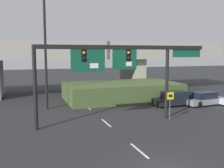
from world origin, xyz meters
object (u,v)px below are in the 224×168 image
at_px(signal_gantry, 118,61).
at_px(parked_sedan_near_right, 175,99).
at_px(speed_limit_sign, 170,102).
at_px(highway_light_pole_near, 45,25).
at_px(parked_sedan_mid_right, 204,99).

relative_size(signal_gantry, parked_sedan_near_right, 2.95).
relative_size(speed_limit_sign, highway_light_pole_near, 0.15).
bearing_deg(speed_limit_sign, parked_sedan_near_right, 53.89).
height_order(highway_light_pole_near, parked_sedan_near_right, highway_light_pole_near).
distance_m(signal_gantry, parked_sedan_mid_right, 12.41).
height_order(speed_limit_sign, parked_sedan_near_right, speed_limit_sign).
xyz_separation_m(highway_light_pole_near, parked_sedan_near_right, (12.92, -2.61, -7.46)).
bearing_deg(speed_limit_sign, signal_gantry, 169.90).
relative_size(speed_limit_sign, parked_sedan_near_right, 0.50).
bearing_deg(highway_light_pole_near, parked_sedan_near_right, -11.41).
xyz_separation_m(highway_light_pole_near, parked_sedan_mid_right, (15.99, -3.40, -7.50)).
height_order(speed_limit_sign, highway_light_pole_near, highway_light_pole_near).
height_order(highway_light_pole_near, parked_sedan_mid_right, highway_light_pole_near).
height_order(signal_gantry, highway_light_pole_near, highway_light_pole_near).
xyz_separation_m(speed_limit_sign, highway_light_pole_near, (-9.19, 7.72, 6.59)).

